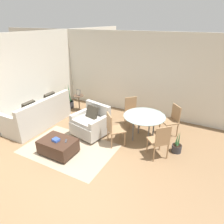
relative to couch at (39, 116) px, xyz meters
The scene contains 18 objects.
ground_plane 2.50m from the couch, 28.38° to the right, with size 20.00×20.00×0.00m, color brown.
wall_back 3.39m from the couch, 47.49° to the left, with size 12.00×0.06×2.75m.
wall_left 1.24m from the couch, 150.07° to the left, with size 0.06×12.00×2.75m.
area_rug 1.77m from the couch, 20.39° to the right, with size 2.30×1.58×0.01m.
couch is the anchor object (origin of this frame).
armchair 1.77m from the couch, ahead, with size 1.03×0.98×0.87m.
ottoman 1.76m from the couch, 29.62° to the right, with size 0.87×0.62×0.38m.
book_stack 1.78m from the couch, 30.97° to the right, with size 0.19×0.18×0.06m.
tv_remote_primary 1.92m from the couch, 24.75° to the right, with size 0.12×0.16×0.01m.
potted_plant 1.54m from the couch, 92.97° to the left, with size 0.35×0.35×0.98m.
side_table 1.56m from the couch, 73.94° to the left, with size 0.36×0.36×0.59m.
picture_frame 1.60m from the couch, 73.94° to the left, with size 0.15×0.07×0.21m.
dining_table 3.27m from the couch, 13.30° to the left, with size 1.12×1.12×0.72m.
dining_chair_near_left 2.56m from the couch, ahead, with size 0.59×0.59×0.90m.
dining_chair_near_right 3.80m from the couch, ahead, with size 0.59×0.59×0.90m.
dining_chair_far_left 2.90m from the couch, 28.33° to the left, with size 0.59×0.59×0.90m.
dining_chair_far_right 4.04m from the couch, 19.90° to the left, with size 0.59×0.59×0.90m.
potted_plant_small 4.17m from the couch, ahead, with size 0.24×0.24×0.60m.
Camera 1 is at (2.47, -2.71, 3.07)m, focal length 32.00 mm.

